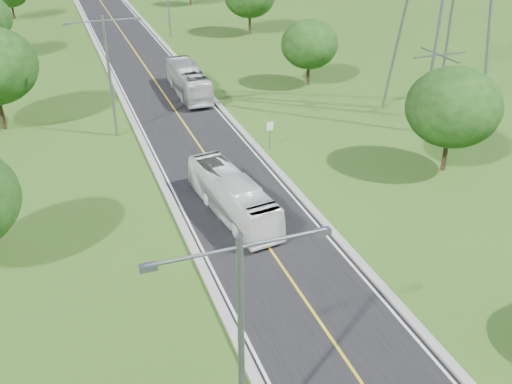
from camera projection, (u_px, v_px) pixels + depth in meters
ground at (153, 78)px, 62.65m from camera, size 260.00×260.00×0.00m
road at (143, 64)px, 67.58m from camera, size 8.00×150.00×0.06m
curb_left at (107, 67)px, 66.26m from camera, size 0.50×150.00×0.22m
curb_right at (178, 60)px, 68.83m from camera, size 0.50×150.00×0.22m
speed_limit_sign at (270, 131)px, 45.30m from camera, size 0.55×0.09×2.40m
streetlight_near_left at (241, 341)px, 18.42m from camera, size 5.90×0.25×10.00m
streetlight_mid_left at (109, 67)px, 45.63m from camera, size 5.90×0.25×10.00m
tree_rb at (453, 107)px, 40.37m from camera, size 6.72×6.72×7.82m
tree_rc at (309, 44)px, 58.51m from camera, size 5.88×5.88×6.84m
bus_outbound at (188, 81)px, 56.96m from camera, size 2.62×10.52×2.92m
bus_inbound at (233, 196)px, 36.31m from camera, size 3.54×9.91×2.70m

